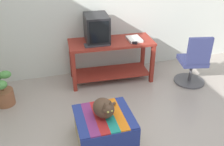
{
  "coord_description": "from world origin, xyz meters",
  "views": [
    {
      "loc": [
        -0.88,
        -2.13,
        2.27
      ],
      "look_at": [
        -0.03,
        0.85,
        0.55
      ],
      "focal_mm": 40.31,
      "sensor_mm": 36.0,
      "label": 1
    }
  ],
  "objects_px": {
    "desk": "(111,54)",
    "cat": "(104,108)",
    "tv_monitor": "(97,28)",
    "stapler": "(134,43)",
    "office_chair": "(193,63)",
    "potted_plant": "(3,91)",
    "keyboard": "(97,45)",
    "ottoman_with_blanket": "(104,128)",
    "book": "(134,39)"
  },
  "relations": [
    {
      "from": "cat",
      "to": "potted_plant",
      "type": "relative_size",
      "value": 0.66
    },
    {
      "from": "book",
      "to": "stapler",
      "type": "height_order",
      "value": "same"
    },
    {
      "from": "desk",
      "to": "keyboard",
      "type": "relative_size",
      "value": 3.57
    },
    {
      "from": "book",
      "to": "office_chair",
      "type": "bearing_deg",
      "value": -26.46
    },
    {
      "from": "potted_plant",
      "to": "office_chair",
      "type": "xyz_separation_m",
      "value": [
        3.02,
        -0.23,
        0.15
      ]
    },
    {
      "from": "book",
      "to": "stapler",
      "type": "relative_size",
      "value": 2.64
    },
    {
      "from": "office_chair",
      "to": "stapler",
      "type": "relative_size",
      "value": 8.09
    },
    {
      "from": "cat",
      "to": "book",
      "type": "bearing_deg",
      "value": 47.56
    },
    {
      "from": "keyboard",
      "to": "potted_plant",
      "type": "relative_size",
      "value": 0.71
    },
    {
      "from": "book",
      "to": "cat",
      "type": "bearing_deg",
      "value": -121.81
    },
    {
      "from": "book",
      "to": "potted_plant",
      "type": "distance_m",
      "value": 2.2
    },
    {
      "from": "tv_monitor",
      "to": "office_chair",
      "type": "relative_size",
      "value": 0.57
    },
    {
      "from": "book",
      "to": "potted_plant",
      "type": "xyz_separation_m",
      "value": [
        -2.13,
        -0.23,
        -0.5
      ]
    },
    {
      "from": "desk",
      "to": "cat",
      "type": "bearing_deg",
      "value": -105.63
    },
    {
      "from": "desk",
      "to": "stapler",
      "type": "distance_m",
      "value": 0.46
    },
    {
      "from": "tv_monitor",
      "to": "cat",
      "type": "relative_size",
      "value": 1.37
    },
    {
      "from": "desk",
      "to": "potted_plant",
      "type": "relative_size",
      "value": 2.52
    },
    {
      "from": "cat",
      "to": "potted_plant",
      "type": "bearing_deg",
      "value": 128.16
    },
    {
      "from": "desk",
      "to": "ottoman_with_blanket",
      "type": "xyz_separation_m",
      "value": [
        -0.49,
        -1.42,
        -0.3
      ]
    },
    {
      "from": "keyboard",
      "to": "ottoman_with_blanket",
      "type": "xyz_separation_m",
      "value": [
        -0.23,
        -1.31,
        -0.55
      ]
    },
    {
      "from": "stapler",
      "to": "potted_plant",
      "type": "bearing_deg",
      "value": 132.32
    },
    {
      "from": "office_chair",
      "to": "stapler",
      "type": "height_order",
      "value": "office_chair"
    },
    {
      "from": "book",
      "to": "stapler",
      "type": "distance_m",
      "value": 0.16
    },
    {
      "from": "cat",
      "to": "office_chair",
      "type": "height_order",
      "value": "office_chair"
    },
    {
      "from": "keyboard",
      "to": "office_chair",
      "type": "distance_m",
      "value": 1.63
    },
    {
      "from": "ottoman_with_blanket",
      "to": "cat",
      "type": "relative_size",
      "value": 1.84
    },
    {
      "from": "book",
      "to": "ottoman_with_blanket",
      "type": "relative_size",
      "value": 0.42
    },
    {
      "from": "desk",
      "to": "tv_monitor",
      "type": "relative_size",
      "value": 2.79
    },
    {
      "from": "book",
      "to": "office_chair",
      "type": "height_order",
      "value": "office_chair"
    },
    {
      "from": "tv_monitor",
      "to": "stapler",
      "type": "bearing_deg",
      "value": -24.78
    },
    {
      "from": "tv_monitor",
      "to": "potted_plant",
      "type": "relative_size",
      "value": 0.9
    },
    {
      "from": "desk",
      "to": "cat",
      "type": "relative_size",
      "value": 3.81
    },
    {
      "from": "keyboard",
      "to": "office_chair",
      "type": "height_order",
      "value": "office_chair"
    },
    {
      "from": "cat",
      "to": "tv_monitor",
      "type": "bearing_deg",
      "value": 70.04
    },
    {
      "from": "keyboard",
      "to": "stapler",
      "type": "distance_m",
      "value": 0.59
    },
    {
      "from": "tv_monitor",
      "to": "book",
      "type": "bearing_deg",
      "value": -10.15
    },
    {
      "from": "tv_monitor",
      "to": "stapler",
      "type": "relative_size",
      "value": 4.64
    },
    {
      "from": "desk",
      "to": "keyboard",
      "type": "distance_m",
      "value": 0.38
    },
    {
      "from": "keyboard",
      "to": "potted_plant",
      "type": "bearing_deg",
      "value": -171.46
    },
    {
      "from": "keyboard",
      "to": "stapler",
      "type": "height_order",
      "value": "stapler"
    },
    {
      "from": "desk",
      "to": "cat",
      "type": "xyz_separation_m",
      "value": [
        -0.49,
        -1.42,
        -0.0
      ]
    },
    {
      "from": "tv_monitor",
      "to": "cat",
      "type": "height_order",
      "value": "tv_monitor"
    },
    {
      "from": "desk",
      "to": "ottoman_with_blanket",
      "type": "height_order",
      "value": "desk"
    },
    {
      "from": "ottoman_with_blanket",
      "to": "stapler",
      "type": "height_order",
      "value": "stapler"
    },
    {
      "from": "tv_monitor",
      "to": "stapler",
      "type": "height_order",
      "value": "tv_monitor"
    },
    {
      "from": "ottoman_with_blanket",
      "to": "keyboard",
      "type": "bearing_deg",
      "value": 80.2
    },
    {
      "from": "tv_monitor",
      "to": "keyboard",
      "type": "distance_m",
      "value": 0.28
    },
    {
      "from": "cat",
      "to": "stapler",
      "type": "bearing_deg",
      "value": 46.48
    },
    {
      "from": "keyboard",
      "to": "stapler",
      "type": "relative_size",
      "value": 3.64
    },
    {
      "from": "desk",
      "to": "stapler",
      "type": "xyz_separation_m",
      "value": [
        0.32,
        -0.21,
        0.25
      ]
    }
  ]
}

